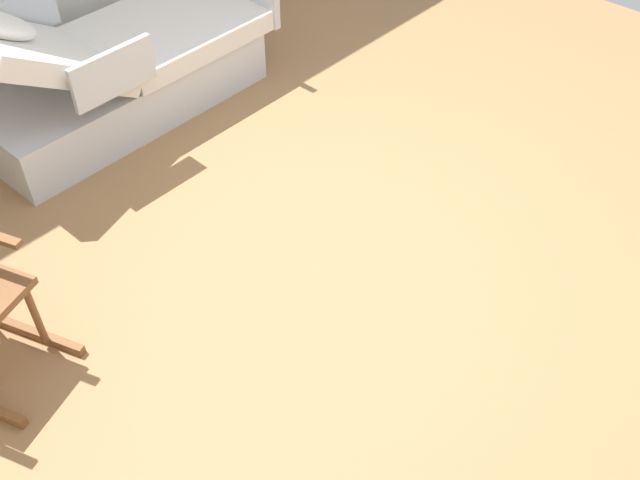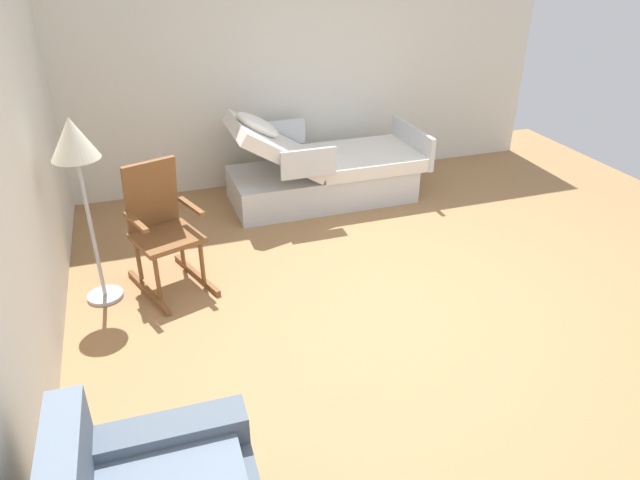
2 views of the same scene
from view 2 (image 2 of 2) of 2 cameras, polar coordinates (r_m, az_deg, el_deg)
ground_plane at (r=4.67m, az=10.47°, el=-6.25°), size 7.25×7.25×0.00m
side_wall at (r=6.70m, az=-0.95°, el=17.36°), size 0.10×5.60×2.70m
hospital_bed at (r=6.27m, az=0.20°, el=6.69°), size 1.05×2.06×1.09m
rocking_chair at (r=4.80m, az=-15.33°, el=1.11°), size 0.87×0.70×1.05m
floor_lamp at (r=4.47m, az=-22.99°, el=8.00°), size 0.34×0.34×1.48m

